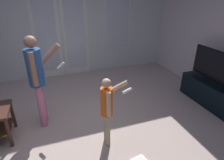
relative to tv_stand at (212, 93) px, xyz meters
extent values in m
cube|color=#C0AAA0|center=(-2.78, -0.03, -0.24)|extent=(6.27, 5.25, 0.02)
cube|color=silver|center=(-2.78, 2.56, 1.19)|extent=(6.27, 0.06, 2.85)
cube|color=white|center=(-2.95, 2.52, 0.77)|extent=(0.66, 0.02, 2.06)
cube|color=silver|center=(-2.95, 2.51, 0.82)|extent=(0.50, 0.01, 1.76)
cube|color=white|center=(-2.24, 2.52, 0.77)|extent=(0.66, 0.02, 2.06)
cube|color=silver|center=(-2.24, 2.51, 0.82)|extent=(0.50, 0.01, 1.76)
cube|color=white|center=(-1.08, 2.52, 1.04)|extent=(0.72, 0.02, 1.36)
cube|color=silver|center=(-1.08, 2.51, 1.04)|extent=(0.66, 0.01, 1.30)
cylinder|color=#492920|center=(-3.66, 0.05, 0.00)|extent=(0.05, 0.05, 0.48)
cylinder|color=#492920|center=(-3.66, 0.51, 0.00)|extent=(0.05, 0.05, 0.48)
cube|color=black|center=(0.00, 0.00, 0.00)|extent=(0.46, 1.30, 0.47)
cube|color=black|center=(0.00, 0.00, 0.25)|extent=(0.08, 0.42, 0.04)
cube|color=black|center=(0.00, 0.00, 0.56)|extent=(0.04, 1.21, 0.58)
cube|color=black|center=(-0.02, 0.00, 0.56)|extent=(0.00, 1.16, 0.53)
cylinder|color=pink|center=(-3.20, 0.38, 0.13)|extent=(0.10, 0.10, 0.74)
cylinder|color=pink|center=(-3.18, 0.54, 0.13)|extent=(0.10, 0.10, 0.74)
cylinder|color=#2C5597|center=(-3.19, 0.46, 0.79)|extent=(0.24, 0.24, 0.58)
sphere|color=#976B55|center=(-3.19, 0.46, 1.18)|extent=(0.18, 0.18, 0.18)
cylinder|color=#976B55|center=(-3.20, 0.30, 0.82)|extent=(0.08, 0.08, 0.51)
cylinder|color=#976B55|center=(-2.99, 0.61, 0.91)|extent=(0.44, 0.12, 0.41)
cube|color=white|center=(-2.80, 0.59, 0.73)|extent=(0.13, 0.05, 0.12)
cylinder|color=tan|center=(-2.32, -0.40, 0.02)|extent=(0.07, 0.07, 0.52)
cylinder|color=tan|center=(-2.31, -0.29, 0.02)|extent=(0.07, 0.07, 0.52)
cylinder|color=orange|center=(-2.32, -0.35, 0.48)|extent=(0.17, 0.17, 0.40)
sphere|color=#E2B68E|center=(-2.32, -0.35, 0.76)|extent=(0.12, 0.12, 0.12)
cylinder|color=#E2B68E|center=(-2.32, -0.46, 0.51)|extent=(0.06, 0.06, 0.36)
cylinder|color=#E2B68E|center=(-2.14, -0.25, 0.62)|extent=(0.36, 0.09, 0.19)
cube|color=white|center=(-1.98, -0.26, 0.55)|extent=(0.14, 0.05, 0.08)
camera|label=1|loc=(-2.96, -2.41, 1.81)|focal=29.91mm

